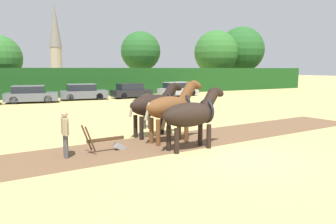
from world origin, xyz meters
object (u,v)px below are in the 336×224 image
object	(u,v)px
tree_center_left	(141,51)
parked_car_left	(31,94)
farmer_at_plow	(65,131)
church_spire	(55,41)
draft_horse_lead_right	(172,107)
parked_car_center_left	(83,92)
tree_center	(216,53)
farmer_beside_team	(147,108)
tree_center_right	(241,50)
parked_car_center	(131,91)
parked_car_center_right	(178,89)
draft_horse_trail_left	(154,105)
draft_horse_lead_left	(192,114)
plow	(109,143)

from	to	relation	value
tree_center_left	parked_car_left	distance (m)	19.11
farmer_at_plow	parked_car_left	world-z (taller)	farmer_at_plow
church_spire	draft_horse_lead_right	size ratio (longest dim) A/B	5.80
parked_car_center_left	tree_center	bearing A→B (deg)	29.14
farmer_beside_team	parked_car_center_left	xyz separation A→B (m)	(1.12, 16.79, -0.31)
draft_horse_lead_right	parked_car_center_left	distance (m)	20.08
tree_center_left	tree_center_right	distance (m)	17.63
parked_car_center	parked_car_center_right	distance (m)	5.27
church_spire	parked_car_left	size ratio (longest dim) A/B	3.53
farmer_at_plow	parked_car_center_left	distance (m)	21.15
farmer_beside_team	parked_car_center	world-z (taller)	farmer_beside_team
draft_horse_trail_left	parked_car_center	xyz separation A→B (m)	(6.47, 18.36, -0.69)
draft_horse_trail_left	farmer_beside_team	size ratio (longest dim) A/B	1.57
church_spire	draft_horse_lead_left	world-z (taller)	church_spire
tree_center_left	church_spire	world-z (taller)	church_spire
tree_center	plow	world-z (taller)	tree_center
tree_center_left	plow	xyz separation A→B (m)	(-14.77, -30.17, -4.97)
farmer_beside_team	parked_car_center	xyz separation A→B (m)	(5.96, 16.49, -0.34)
plow	parked_car_left	xyz separation A→B (m)	(-0.50, 19.62, 0.41)
parked_car_center_right	plow	bearing A→B (deg)	-134.42
draft_horse_lead_right	parked_car_left	world-z (taller)	draft_horse_lead_right
tree_center_right	farmer_beside_team	xyz separation A→B (m)	(-29.28, -26.54, -4.94)
plow	farmer_beside_team	bearing A→B (deg)	43.58
tree_center_right	plow	xyz separation A→B (m)	(-32.39, -29.95, -5.66)
parked_car_left	parked_car_center	size ratio (longest dim) A/B	1.13
tree_center_left	parked_car_center_right	bearing A→B (deg)	-92.44
parked_car_left	parked_car_center_right	size ratio (longest dim) A/B	1.00
parked_car_left	draft_horse_lead_left	bearing A→B (deg)	-70.60
draft_horse_lead_left	farmer_beside_team	xyz separation A→B (m)	(0.31, 4.57, -0.27)
draft_horse_trail_left	parked_car_center	world-z (taller)	draft_horse_trail_left
draft_horse_lead_left	parked_car_center_left	world-z (taller)	draft_horse_lead_left
tree_center_left	parked_car_center	size ratio (longest dim) A/B	1.96
draft_horse_lead_left	parked_car_center_left	distance (m)	21.42
parked_car_center	tree_center_right	bearing A→B (deg)	19.90
farmer_at_plow	parked_car_center_right	distance (m)	25.15
tree_center_right	draft_horse_lead_right	world-z (taller)	tree_center_right
draft_horse_lead_right	parked_car_center	bearing A→B (deg)	68.03
parked_car_left	tree_center_left	bearing A→B (deg)	45.05
farmer_at_plow	tree_center_right	bearing A→B (deg)	44.87
tree_center	farmer_at_plow	distance (m)	42.05
tree_center_right	parked_car_center_right	distance (m)	21.59
tree_center	church_spire	xyz separation A→B (m)	(-18.45, 29.74, 3.13)
plow	church_spire	bearing A→B (deg)	77.41
draft_horse_lead_left	draft_horse_trail_left	size ratio (longest dim) A/B	1.05
farmer_at_plow	farmer_beside_team	bearing A→B (deg)	40.61
plow	farmer_at_plow	distance (m)	1.67
draft_horse_lead_left	plow	world-z (taller)	draft_horse_lead_left
plow	parked_car_center_left	distance (m)	20.65
draft_horse_lead_right	parked_car_center_left	xyz separation A→B (m)	(1.52, 20.01, -0.70)
plow	farmer_at_plow	bearing A→B (deg)	-178.93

